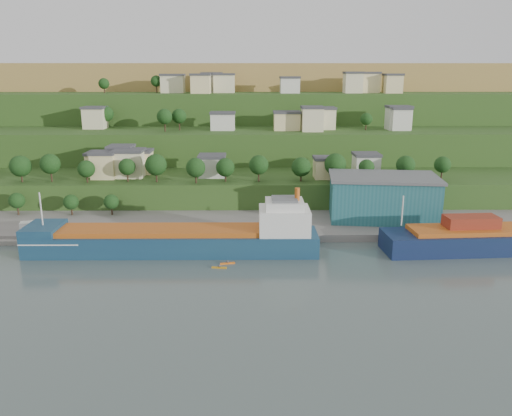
{
  "coord_description": "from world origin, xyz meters",
  "views": [
    {
      "loc": [
        8.07,
        -110.29,
        43.37
      ],
      "look_at": [
        9.08,
        15.0,
        9.49
      ],
      "focal_mm": 35.0,
      "sensor_mm": 36.0,
      "label": 1
    }
  ],
  "objects_px": {
    "caravan": "(34,227)",
    "kayak_orange": "(228,263)",
    "warehouse": "(383,197)",
    "cargo_ship_near": "(182,241)"
  },
  "relations": [
    {
      "from": "caravan",
      "to": "kayak_orange",
      "type": "height_order",
      "value": "caravan"
    },
    {
      "from": "warehouse",
      "to": "caravan",
      "type": "relative_size",
      "value": 4.79
    },
    {
      "from": "cargo_ship_near",
      "to": "warehouse",
      "type": "xyz_separation_m",
      "value": [
        55.67,
        23.15,
        5.48
      ]
    },
    {
      "from": "cargo_ship_near",
      "to": "caravan",
      "type": "distance_m",
      "value": 43.92
    },
    {
      "from": "warehouse",
      "to": "kayak_orange",
      "type": "bearing_deg",
      "value": -138.28
    },
    {
      "from": "cargo_ship_near",
      "to": "kayak_orange",
      "type": "bearing_deg",
      "value": -34.94
    },
    {
      "from": "cargo_ship_near",
      "to": "kayak_orange",
      "type": "distance_m",
      "value": 14.45
    },
    {
      "from": "warehouse",
      "to": "kayak_orange",
      "type": "height_order",
      "value": "warehouse"
    },
    {
      "from": "kayak_orange",
      "to": "caravan",
      "type": "bearing_deg",
      "value": 146.96
    },
    {
      "from": "warehouse",
      "to": "caravan",
      "type": "height_order",
      "value": "warehouse"
    }
  ]
}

